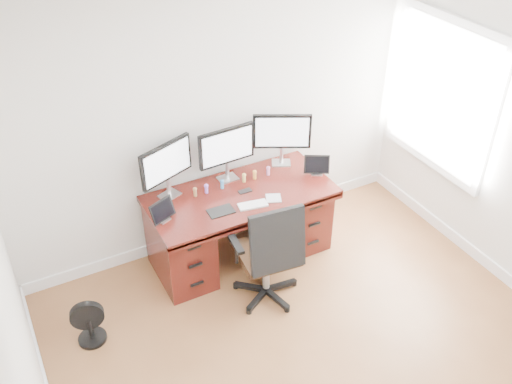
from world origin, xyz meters
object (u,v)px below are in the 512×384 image
floor_fan (89,323)px  keyboard (253,205)px  desk (240,222)px  office_chair (269,268)px  monitor_center (227,148)px

floor_fan → keyboard: (1.57, 0.14, 0.56)m
desk → keyboard: size_ratio=6.62×
office_chair → keyboard: (0.05, 0.39, 0.41)m
desk → keyboard: 0.43m
office_chair → floor_fan: size_ratio=2.65×
office_chair → keyboard: bearing=88.1°
desk → monitor_center: monitor_center is taller
floor_fan → keyboard: bearing=16.5°
desk → office_chair: size_ratio=1.59×
desk → office_chair: office_chair is taller
office_chair → desk: bearing=92.2°
floor_fan → monitor_center: 1.90m
desk → keyboard: (0.01, -0.25, 0.36)m
office_chair → floor_fan: office_chair is taller
floor_fan → office_chair: bearing=2.0°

